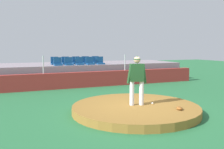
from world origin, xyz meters
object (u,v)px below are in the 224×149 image
baseball (152,103)px  stadium_chair_7 (76,62)px  stadium_chair_0 (58,63)px  pitcher (137,77)px  fielding_glove (179,108)px  stadium_chair_6 (66,62)px  stadium_chair_2 (79,62)px  stadium_chair_1 (69,63)px  stadium_chair_5 (55,62)px  stadium_chair_3 (90,62)px  stadium_chair_8 (86,61)px  stadium_chair_4 (100,62)px  stadium_chair_9 (96,61)px

baseball → stadium_chair_7: stadium_chair_7 is taller
stadium_chair_0 → pitcher: bearing=100.9°
baseball → fielding_glove: (0.39, -1.05, 0.02)m
baseball → stadium_chair_6: bearing=99.0°
fielding_glove → stadium_chair_2: 8.71m
stadium_chair_1 → stadium_chair_5: 1.17m
stadium_chair_3 → baseball: bearing=89.8°
fielding_glove → stadium_chair_8: stadium_chair_8 is taller
stadium_chair_4 → stadium_chair_6: 2.26m
fielding_glove → stadium_chair_1: stadium_chair_1 is taller
stadium_chair_0 → stadium_chair_1: bearing=179.3°
pitcher → stadium_chair_6: size_ratio=3.59×
stadium_chair_5 → stadium_chair_7: (1.41, -0.02, 0.00)m
stadium_chair_4 → stadium_chair_7: 1.63m
fielding_glove → stadium_chair_8: size_ratio=0.60×
stadium_chair_3 → stadium_chair_2: bearing=-3.2°
stadium_chair_2 → stadium_chair_8: same height
stadium_chair_1 → stadium_chair_2: (0.70, 0.04, 0.00)m
stadium_chair_1 → stadium_chair_5: (-0.69, 0.95, 0.00)m
fielding_glove → stadium_chair_1: 8.79m
baseball → stadium_chair_6: stadium_chair_6 is taller
fielding_glove → stadium_chair_3: stadium_chair_3 is taller
fielding_glove → stadium_chair_3: 8.62m
pitcher → stadium_chair_3: 7.40m
stadium_chair_1 → stadium_chair_3: bearing=179.9°
stadium_chair_1 → stadium_chair_6: same height
baseball → stadium_chair_7: (-0.63, 8.42, 1.10)m
baseball → stadium_chair_5: stadium_chair_5 is taller
stadium_chair_2 → stadium_chair_8: (0.68, 0.91, 0.00)m
pitcher → stadium_chair_7: 8.30m
stadium_chair_9 → stadium_chair_0: bearing=18.6°
stadium_chair_1 → stadium_chair_3: same height
stadium_chair_1 → stadium_chair_2: 0.70m
stadium_chair_2 → stadium_chair_6: bearing=-53.3°
stadium_chair_7 → stadium_chair_2: bearing=88.6°
baseball → stadium_chair_0: bearing=105.1°
fielding_glove → stadium_chair_4: stadium_chair_4 is taller
stadium_chair_5 → pitcher: bearing=99.9°
stadium_chair_2 → stadium_chair_5: bearing=-33.2°
stadium_chair_2 → stadium_chair_0: bearing=1.2°
stadium_chair_1 → stadium_chair_8: bearing=-145.6°
pitcher → stadium_chair_3: size_ratio=3.59×
stadium_chair_3 → stadium_chair_0: bearing=-0.3°
stadium_chair_0 → stadium_chair_7: size_ratio=1.00×
fielding_glove → stadium_chair_7: size_ratio=0.60×
stadium_chair_5 → baseball: bearing=103.6°
stadium_chair_1 → stadium_chair_9: size_ratio=1.00×
baseball → stadium_chair_0: stadium_chair_0 is taller
stadium_chair_8 → stadium_chair_2: bearing=53.2°
stadium_chair_1 → stadium_chair_6: size_ratio=1.00×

